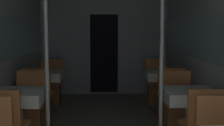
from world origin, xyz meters
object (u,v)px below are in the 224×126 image
(dining_table_left_1, at_px, (19,99))
(chair_right_far_1, at_px, (178,113))
(chair_left_far_1, at_px, (30,114))
(support_pole_right_1, at_px, (161,60))
(chair_right_near_2, at_px, (169,103))
(chair_left_near_2, at_px, (39,103))
(dining_table_right_1, at_px, (189,98))
(chair_right_far_2, at_px, (157,90))
(dining_table_left_2, at_px, (45,78))
(support_pole_left_1, at_px, (47,60))
(chair_left_far_2, at_px, (51,90))
(dining_table_right_2, at_px, (163,77))

(dining_table_left_1, relative_size, chair_right_far_1, 0.83)
(dining_table_left_1, distance_m, chair_left_far_1, 0.66)
(support_pole_right_1, height_order, chair_right_near_2, support_pole_right_1)
(chair_left_near_2, xyz_separation_m, dining_table_right_1, (2.15, -1.21, 0.34))
(chair_left_near_2, bearing_deg, chair_right_far_2, 27.76)
(dining_table_left_1, height_order, dining_table_left_2, same)
(chair_left_far_1, bearing_deg, dining_table_left_2, -90.00)
(support_pole_right_1, distance_m, chair_right_far_2, 2.52)
(support_pole_left_1, bearing_deg, dining_table_left_2, 101.46)
(chair_right_near_2, bearing_deg, chair_left_far_2, 152.24)
(dining_table_left_2, bearing_deg, chair_right_far_1, -29.45)
(dining_table_right_1, xyz_separation_m, chair_right_near_2, (0.00, 1.21, -0.34))
(chair_left_near_2, relative_size, dining_table_right_1, 1.20)
(chair_right_far_2, bearing_deg, chair_left_near_2, 27.76)
(dining_table_left_1, bearing_deg, chair_left_far_1, 90.00)
(chair_left_near_2, bearing_deg, chair_right_far_1, -16.78)
(support_pole_left_1, relative_size, dining_table_right_2, 3.01)
(chair_left_far_1, bearing_deg, dining_table_left_1, 90.00)
(support_pole_left_1, relative_size, chair_right_near_2, 2.51)
(support_pole_right_1, bearing_deg, chair_left_far_1, 162.45)
(dining_table_left_1, height_order, chair_left_far_2, chair_left_far_2)
(chair_left_far_2, bearing_deg, dining_table_left_2, 90.00)
(dining_table_left_1, bearing_deg, dining_table_right_2, 39.62)
(dining_table_left_2, xyz_separation_m, chair_right_far_2, (2.15, 0.57, -0.34))
(dining_table_right_1, bearing_deg, chair_left_far_2, 132.51)
(chair_left_far_2, height_order, chair_right_far_1, same)
(chair_left_far_2, relative_size, dining_table_right_2, 1.20)
(support_pole_left_1, height_order, dining_table_right_1, support_pole_left_1)
(chair_left_far_2, bearing_deg, chair_right_near_2, 152.24)
(chair_left_far_2, relative_size, chair_right_far_2, 1.00)
(support_pole_left_1, relative_size, chair_left_far_2, 2.51)
(dining_table_right_2, bearing_deg, chair_right_far_2, 90.00)
(dining_table_left_1, distance_m, dining_table_left_2, 1.78)
(support_pole_left_1, bearing_deg, chair_left_far_1, 122.52)
(chair_left_far_1, relative_size, chair_left_near_2, 1.00)
(chair_left_far_1, xyz_separation_m, chair_right_far_1, (2.15, 0.00, 0.00))
(dining_table_left_1, relative_size, chair_right_far_2, 0.83)
(support_pole_left_1, relative_size, chair_right_far_2, 2.51)
(chair_left_far_2, xyz_separation_m, chair_right_far_2, (2.15, 0.00, 0.00))
(dining_table_right_2, xyz_separation_m, chair_right_far_2, (0.00, 0.57, -0.34))
(chair_left_near_2, height_order, dining_table_right_2, chair_left_near_2)
(chair_right_far_1, distance_m, chair_right_near_2, 0.65)
(dining_table_left_1, bearing_deg, chair_right_near_2, 29.45)
(support_pole_left_1, height_order, chair_right_far_1, support_pole_left_1)
(chair_right_near_2, bearing_deg, support_pole_left_1, -145.84)
(chair_left_far_2, bearing_deg, chair_right_far_1, 140.38)
(chair_left_near_2, bearing_deg, chair_right_near_2, 0.00)
(chair_right_far_1, relative_size, chair_right_near_2, 1.00)
(chair_right_near_2, relative_size, chair_right_far_2, 1.00)
(dining_table_right_1, relative_size, chair_right_far_1, 0.83)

